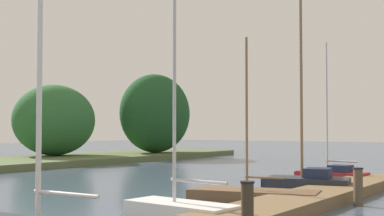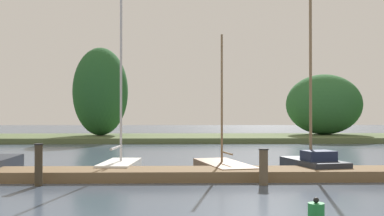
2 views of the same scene
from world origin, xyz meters
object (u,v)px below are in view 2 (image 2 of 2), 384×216
object	(u,v)px
sailboat_4	(313,162)
mooring_piling_2	(264,167)
mooring_piling_1	(39,165)
sailboat_2	(120,163)
sailboat_3	(223,166)
channel_buoy_1	(316,210)

from	to	relation	value
sailboat_4	mooring_piling_2	distance (m)	3.43
mooring_piling_1	sailboat_2	bearing A→B (deg)	56.61
sailboat_4	sailboat_3	bearing A→B (deg)	68.60
sailboat_4	mooring_piling_1	size ratio (longest dim) A/B	5.59
mooring_piling_1	mooring_piling_2	distance (m)	6.94
sailboat_4	mooring_piling_2	size ratio (longest dim) A/B	6.42
sailboat_2	channel_buoy_1	distance (m)	9.27
mooring_piling_1	channel_buoy_1	world-z (taller)	mooring_piling_1
sailboat_3	sailboat_4	xyz separation A→B (m)	(3.26, -0.52, 0.19)
sailboat_4	channel_buoy_1	distance (m)	7.39
mooring_piling_1	mooring_piling_2	size ratio (longest dim) A/B	1.15
sailboat_3	mooring_piling_2	xyz separation A→B (m)	(1.00, -3.09, 0.35)
sailboat_4	mooring_piling_2	world-z (taller)	sailboat_4
sailboat_2	mooring_piling_2	xyz separation A→B (m)	(4.85, -3.14, 0.23)
sailboat_3	channel_buoy_1	size ratio (longest dim) A/B	11.69
sailboat_2	sailboat_3	world-z (taller)	sailboat_2
mooring_piling_2	sailboat_3	bearing A→B (deg)	107.87
mooring_piling_1	channel_buoy_1	size ratio (longest dim) A/B	2.91
sailboat_2	channel_buoy_1	size ratio (longest dim) A/B	16.83
mooring_piling_2	channel_buoy_1	bearing A→B (deg)	-86.04
sailboat_2	sailboat_4	bearing A→B (deg)	-90.16
mooring_piling_2	sailboat_2	bearing A→B (deg)	147.04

